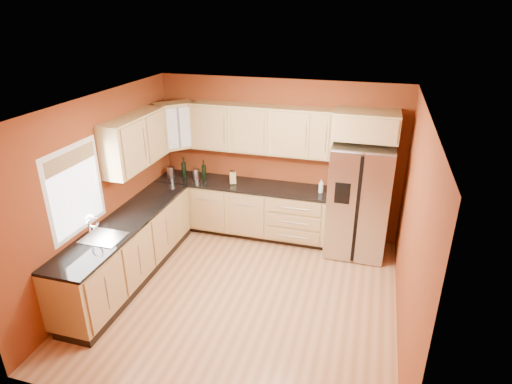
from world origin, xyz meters
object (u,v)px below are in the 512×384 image
at_px(canister_left, 196,174).
at_px(wine_bottle_a, 184,167).
at_px(refrigerator, 358,200).
at_px(knife_block, 233,178).
at_px(soap_dispenser, 321,186).

distance_m(canister_left, wine_bottle_a, 0.25).
bearing_deg(wine_bottle_a, refrigerator, -1.39).
xyz_separation_m(refrigerator, knife_block, (-2.04, 0.04, 0.13)).
relative_size(wine_bottle_a, soap_dispenser, 1.70).
xyz_separation_m(refrigerator, canister_left, (-2.69, 0.04, 0.12)).
distance_m(knife_block, soap_dispenser, 1.45).
bearing_deg(refrigerator, soap_dispenser, 174.32).
xyz_separation_m(knife_block, soap_dispenser, (1.45, 0.02, 0.01)).
xyz_separation_m(refrigerator, soap_dispenser, (-0.59, 0.06, 0.14)).
relative_size(knife_block, soap_dispenser, 0.93).
distance_m(refrigerator, soap_dispenser, 0.61).
relative_size(canister_left, wine_bottle_a, 0.52).
height_order(canister_left, knife_block, knife_block).
bearing_deg(knife_block, refrigerator, -25.57).
relative_size(refrigerator, soap_dispenser, 8.44).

